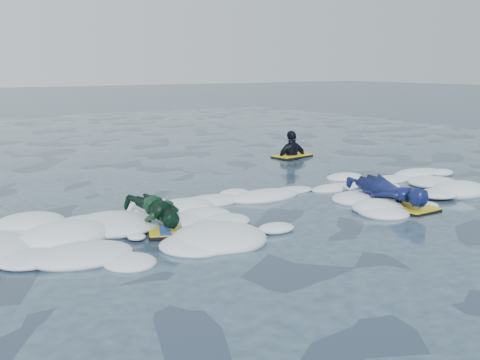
# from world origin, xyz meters

# --- Properties ---
(ground) EXTENTS (120.00, 120.00, 0.00)m
(ground) POSITION_xyz_m (0.00, 0.00, 0.00)
(ground) COLOR #162337
(ground) RESTS_ON ground
(foam_band) EXTENTS (12.00, 3.10, 0.30)m
(foam_band) POSITION_xyz_m (0.00, 1.03, 0.00)
(foam_band) COLOR white
(foam_band) RESTS_ON ground
(prone_woman_unit) EXTENTS (0.96, 1.88, 0.47)m
(prone_woman_unit) POSITION_xyz_m (2.66, -0.10, 0.24)
(prone_woman_unit) COLOR black
(prone_woman_unit) RESTS_ON ground
(prone_child_unit) EXTENTS (0.76, 1.31, 0.49)m
(prone_child_unit) POSITION_xyz_m (-1.14, 0.77, 0.25)
(prone_child_unit) COLOR black
(prone_child_unit) RESTS_ON ground
(waiting_rider_unit) EXTENTS (1.11, 0.72, 1.54)m
(waiting_rider_unit) POSITION_xyz_m (4.68, 4.97, -0.07)
(waiting_rider_unit) COLOR black
(waiting_rider_unit) RESTS_ON ground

